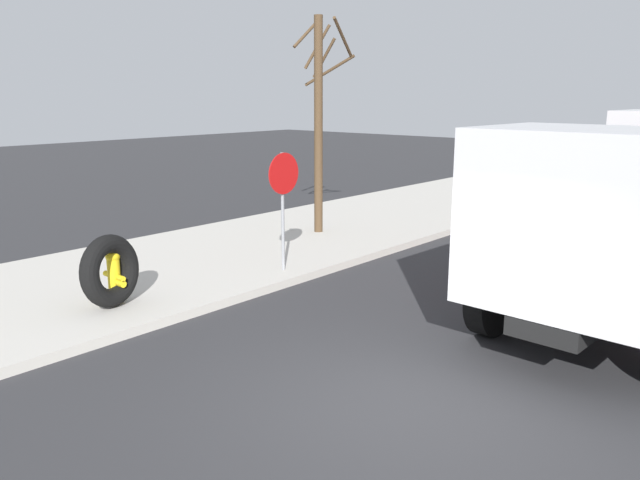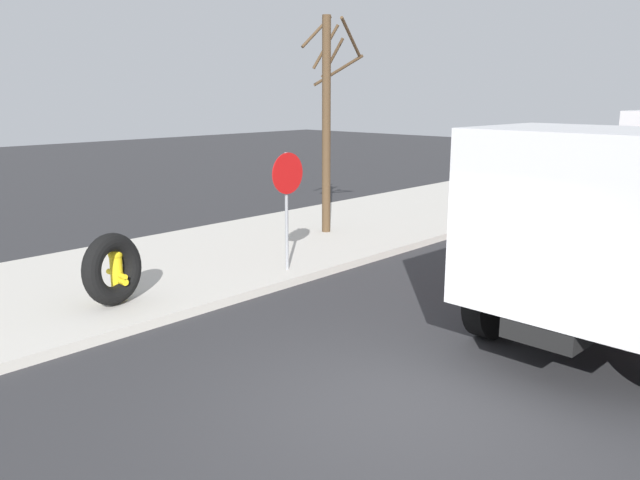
% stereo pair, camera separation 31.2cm
% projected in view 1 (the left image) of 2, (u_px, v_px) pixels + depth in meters
% --- Properties ---
extents(ground_plane, '(80.00, 80.00, 0.00)m').
position_uv_depth(ground_plane, '(390.00, 409.00, 7.01)').
color(ground_plane, '#2D2D30').
extents(sidewalk_curb, '(36.00, 5.00, 0.15)m').
position_uv_depth(sidewalk_curb, '(86.00, 288.00, 11.16)').
color(sidewalk_curb, '#BCB7AD').
rests_on(sidewalk_curb, ground).
extents(fire_hydrant, '(0.23, 0.52, 0.89)m').
position_uv_depth(fire_hydrant, '(114.00, 274.00, 10.00)').
color(fire_hydrant, yellow).
rests_on(fire_hydrant, sidewalk_curb).
extents(loose_tire, '(1.20, 0.66, 1.16)m').
position_uv_depth(loose_tire, '(110.00, 271.00, 9.81)').
color(loose_tire, black).
rests_on(loose_tire, sidewalk_curb).
extents(stop_sign, '(0.76, 0.08, 2.21)m').
position_uv_depth(stop_sign, '(283.00, 190.00, 11.66)').
color(stop_sign, gray).
rests_on(stop_sign, sidewalk_curb).
extents(bare_tree, '(1.20, 1.61, 5.03)m').
position_uv_depth(bare_tree, '(319.00, 117.00, 14.80)').
color(bare_tree, '#4C3823').
rests_on(bare_tree, sidewalk_curb).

